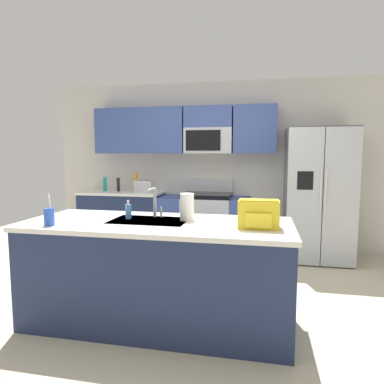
% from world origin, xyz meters
% --- Properties ---
extents(ground_plane, '(9.00, 9.00, 0.00)m').
position_xyz_m(ground_plane, '(0.00, 0.00, 0.00)').
color(ground_plane, beige).
rests_on(ground_plane, ground).
extents(kitchen_wall_unit, '(5.20, 0.43, 2.60)m').
position_xyz_m(kitchen_wall_unit, '(-0.14, 2.08, 1.47)').
color(kitchen_wall_unit, beige).
rests_on(kitchen_wall_unit, ground).
extents(back_counter, '(1.29, 0.63, 0.90)m').
position_xyz_m(back_counter, '(-1.42, 1.80, 0.45)').
color(back_counter, '#1E2A4D').
rests_on(back_counter, ground).
extents(range_oven, '(1.36, 0.61, 1.10)m').
position_xyz_m(range_oven, '(-0.09, 1.80, 0.44)').
color(range_oven, '#B7BABF').
rests_on(range_oven, ground).
extents(refrigerator, '(0.90, 0.76, 1.85)m').
position_xyz_m(refrigerator, '(1.53, 1.73, 0.93)').
color(refrigerator, '#4C4F54').
rests_on(refrigerator, ground).
extents(island_counter, '(2.30, 0.95, 0.90)m').
position_xyz_m(island_counter, '(-0.12, -0.45, 0.45)').
color(island_counter, '#1E2A4D').
rests_on(island_counter, ground).
extents(toaster, '(0.28, 0.16, 0.18)m').
position_xyz_m(toaster, '(-1.03, 1.75, 0.99)').
color(toaster, '#B7BABF').
rests_on(toaster, back_counter).
extents(pepper_mill, '(0.05, 0.05, 0.22)m').
position_xyz_m(pepper_mill, '(-1.48, 1.80, 1.01)').
color(pepper_mill, black).
rests_on(pepper_mill, back_counter).
extents(bottle_orange, '(0.06, 0.06, 0.30)m').
position_xyz_m(bottle_orange, '(-1.20, 1.83, 1.05)').
color(bottle_orange, orange).
rests_on(bottle_orange, back_counter).
extents(bottle_teal, '(0.06, 0.06, 0.23)m').
position_xyz_m(bottle_teal, '(-1.70, 1.78, 1.01)').
color(bottle_teal, teal).
rests_on(bottle_teal, back_counter).
extents(sink_faucet, '(0.09, 0.22, 0.28)m').
position_xyz_m(sink_faucet, '(-0.21, -0.26, 1.07)').
color(sink_faucet, '#B7BABF').
rests_on(sink_faucet, island_counter).
extents(drink_cup_blue, '(0.08, 0.08, 0.26)m').
position_xyz_m(drink_cup_blue, '(-0.96, -0.78, 0.97)').
color(drink_cup_blue, blue).
rests_on(drink_cup_blue, island_counter).
extents(soap_dispenser, '(0.06, 0.06, 0.17)m').
position_xyz_m(soap_dispenser, '(-0.43, -0.36, 0.97)').
color(soap_dispenser, '#4C8CD8').
rests_on(soap_dispenser, island_counter).
extents(paper_towel_roll, '(0.12, 0.12, 0.24)m').
position_xyz_m(paper_towel_roll, '(0.11, -0.33, 1.02)').
color(paper_towel_roll, white).
rests_on(paper_towel_roll, island_counter).
extents(backpack, '(0.32, 0.22, 0.23)m').
position_xyz_m(backpack, '(0.74, -0.53, 1.02)').
color(backpack, yellow).
rests_on(backpack, island_counter).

